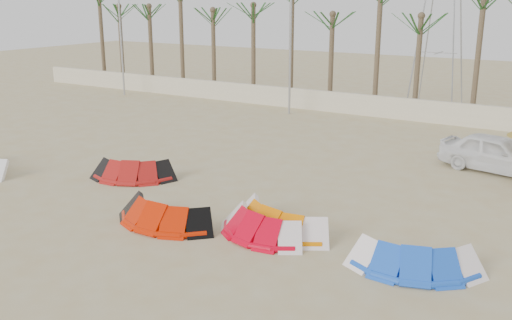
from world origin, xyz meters
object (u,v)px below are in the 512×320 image
Objects in this scene: kite_red_mid at (170,210)px; kite_red_left at (138,168)px; kite_orange at (283,216)px; kite_blue at (418,254)px; car at (497,154)px; kite_red_right at (264,222)px.

kite_red_left is at bearing 143.68° from kite_red_mid.
kite_orange and kite_blue have the same top height.
kite_red_left is at bearing 136.20° from car.
car is at bearing 64.46° from kite_orange.
car is at bearing 34.30° from kite_red_left.
kite_red_left is 1.00× the size of kite_blue.
kite_red_right is 0.90× the size of kite_blue.
kite_red_left is 5.16m from kite_red_mid.
kite_red_mid is 0.95× the size of kite_blue.
kite_red_mid and kite_blue have the same top height.
kite_red_left is 7.67m from kite_red_right.
kite_red_mid is at bearing -156.29° from kite_orange.
kite_red_mid is 1.06× the size of kite_red_right.
kite_red_left is 7.71m from kite_orange.
kite_orange is (7.55, -1.57, 0.00)m from kite_red_left.
car is at bearing 88.37° from kite_blue.
kite_red_mid is at bearing 156.47° from car.
kite_orange is 4.50m from kite_blue.
kite_red_right is at bearing 13.08° from kite_red_mid.
kite_orange is at bearing 72.25° from kite_red_right.
kite_red_left is 0.81× the size of car.
kite_red_right is at bearing -177.53° from kite_blue.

